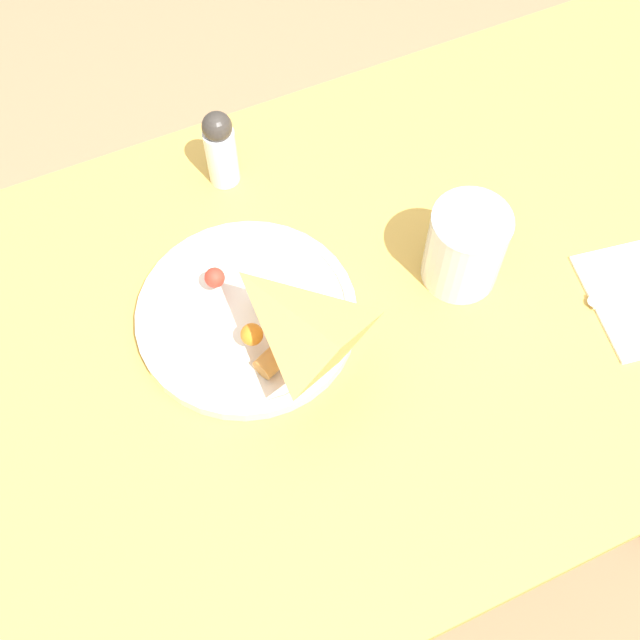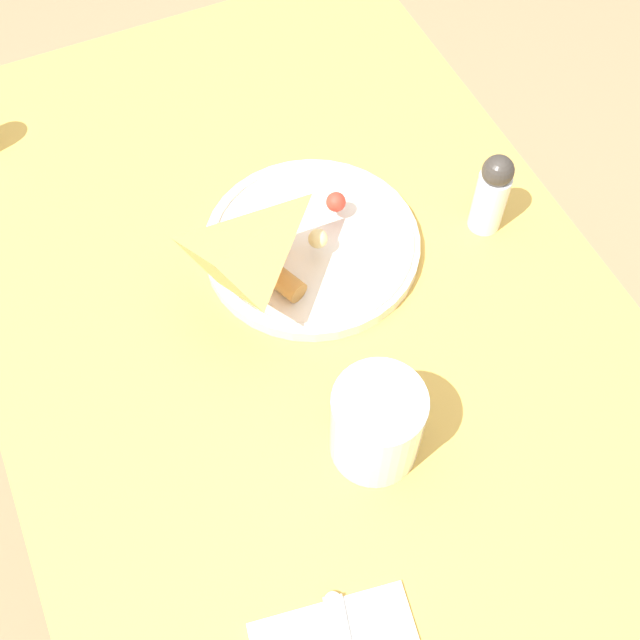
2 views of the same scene
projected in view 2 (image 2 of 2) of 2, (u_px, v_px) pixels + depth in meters
ground_plane at (323, 555)px, 1.49m from camera, size 6.00×6.00×0.00m
dining_table at (324, 407)px, 0.94m from camera, size 1.13×0.66×0.78m
plate_pizza at (311, 243)px, 0.88m from camera, size 0.24×0.24×0.05m
milk_glass at (375, 427)px, 0.73m from camera, size 0.09×0.09×0.10m
pepper_shaker at (492, 193)px, 0.87m from camera, size 0.04×0.04×0.11m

